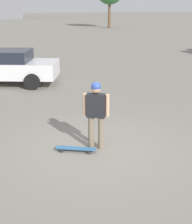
# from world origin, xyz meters

# --- Properties ---
(ground_plane) EXTENTS (220.00, 220.00, 0.00)m
(ground_plane) POSITION_xyz_m (0.00, 0.00, 0.00)
(ground_plane) COLOR gray
(person) EXTENTS (0.38, 0.60, 1.73)m
(person) POSITION_xyz_m (0.00, 0.00, 1.02)
(person) COLOR #7A6B56
(person) RESTS_ON ground_plane
(skateboard) EXTENTS (0.57, 0.99, 0.09)m
(skateboard) POSITION_xyz_m (0.05, -0.54, 0.07)
(skateboard) COLOR #336693
(skateboard) RESTS_ON ground_plane
(car_parked_near) EXTENTS (3.22, 5.07, 1.53)m
(car_parked_near) POSITION_xyz_m (-7.48, -2.15, 0.80)
(car_parked_near) COLOR silver
(car_parked_near) RESTS_ON ground_plane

